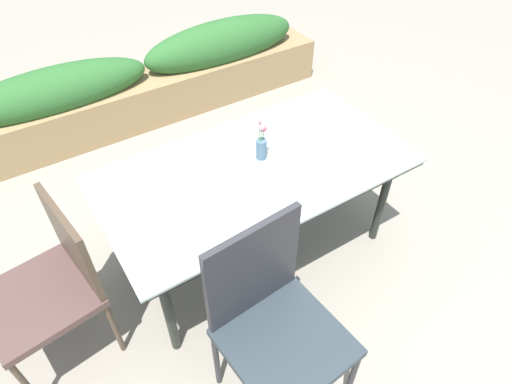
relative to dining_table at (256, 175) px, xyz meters
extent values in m
plane|color=gray|center=(-0.02, -0.08, -0.64)|extent=(12.00, 12.00, 0.00)
cube|color=#B2C6C1|center=(0.00, 0.00, 0.05)|extent=(1.69, 0.90, 0.02)
cube|color=#232823|center=(0.00, 0.00, 0.03)|extent=(1.65, 0.88, 0.02)
cylinder|color=#232823|center=(-0.72, -0.32, -0.30)|extent=(0.05, 0.05, 0.68)
cylinder|color=#232823|center=(0.72, -0.32, -0.30)|extent=(0.05, 0.05, 0.68)
cylinder|color=#232823|center=(-0.72, 0.32, -0.30)|extent=(0.05, 0.05, 0.68)
cylinder|color=#232823|center=(0.72, 0.32, -0.30)|extent=(0.05, 0.05, 0.68)
cube|color=brown|center=(-1.21, 0.00, -0.20)|extent=(0.54, 0.54, 0.04)
cube|color=#4C3D2D|center=(-0.99, 0.03, 0.03)|extent=(0.09, 0.46, 0.43)
cylinder|color=#4C3D2D|center=(-0.96, -0.19, -0.43)|extent=(0.03, 0.03, 0.44)
cylinder|color=#4C3D2D|center=(-1.03, 0.25, -0.43)|extent=(0.03, 0.03, 0.44)
cube|color=#2B373E|center=(-0.38, -0.82, -0.16)|extent=(0.52, 0.52, 0.04)
cube|color=#2D2D33|center=(-0.40, -0.59, 0.10)|extent=(0.46, 0.06, 0.51)
cylinder|color=#2D2D33|center=(-0.14, -1.03, -0.41)|extent=(0.03, 0.03, 0.47)
cylinder|color=#2D2D33|center=(-0.17, -0.58, -0.41)|extent=(0.03, 0.03, 0.47)
cylinder|color=#2D2D33|center=(-0.62, -0.62, -0.41)|extent=(0.03, 0.03, 0.47)
cylinder|color=slate|center=(0.07, 0.05, 0.11)|extent=(0.06, 0.06, 0.12)
cylinder|color=#569347|center=(0.09, 0.06, 0.19)|extent=(0.01, 0.01, 0.11)
sphere|color=pink|center=(0.09, 0.06, 0.24)|extent=(0.04, 0.04, 0.04)
cylinder|color=#569347|center=(0.07, 0.05, 0.20)|extent=(0.01, 0.01, 0.13)
sphere|color=pink|center=(0.07, 0.05, 0.27)|extent=(0.04, 0.04, 0.04)
cylinder|color=#569347|center=(0.06, 0.05, 0.22)|extent=(0.01, 0.01, 0.17)
sphere|color=pink|center=(0.06, 0.05, 0.31)|extent=(0.03, 0.03, 0.03)
cube|color=#9E7F56|center=(0.06, 1.82, -0.45)|extent=(3.27, 0.44, 0.38)
ellipsoid|color=#2D662D|center=(-0.67, 1.82, -0.16)|extent=(1.47, 0.39, 0.36)
ellipsoid|color=#2D662D|center=(0.80, 1.82, -0.14)|extent=(1.47, 0.39, 0.40)
camera|label=1|loc=(-0.98, -1.52, 1.59)|focal=30.83mm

